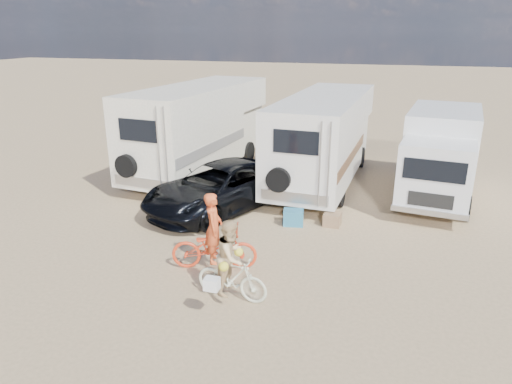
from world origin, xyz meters
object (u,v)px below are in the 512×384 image
(box_truck, at_px, (439,157))
(crate, at_px, (332,219))
(dark_suv, at_px, (220,187))
(bike_man, at_px, (214,248))
(cooler, at_px, (293,217))
(rider_man, at_px, (214,235))
(rider_woman, at_px, (231,264))
(rv_main, at_px, (324,140))
(bike_woman, at_px, (232,278))
(rv_left, at_px, (199,131))

(box_truck, relative_size, crate, 11.75)
(dark_suv, xyz_separation_m, bike_man, (1.27, -3.64, -0.19))
(cooler, bearing_deg, rider_man, -122.63)
(bike_man, relative_size, rider_woman, 1.26)
(rider_man, xyz_separation_m, cooler, (1.20, 3.06, -0.62))
(rv_main, distance_m, rider_man, 7.54)
(bike_man, bearing_deg, rider_woman, -158.64)
(bike_man, height_order, rider_woman, rider_woman)
(bike_woman, height_order, crate, bike_woman)
(box_truck, xyz_separation_m, bike_woman, (-4.37, -7.80, -0.95))
(bike_man, bearing_deg, cooler, -37.08)
(rider_man, bearing_deg, box_truck, -53.57)
(cooler, bearing_deg, rider_woman, -106.06)
(cooler, bearing_deg, bike_woman, -106.06)
(rv_left, height_order, box_truck, rv_left)
(box_truck, relative_size, rider_woman, 3.51)
(dark_suv, distance_m, bike_woman, 5.21)
(bike_man, bearing_deg, bike_woman, -158.64)
(bike_woman, bearing_deg, rv_main, 2.68)
(dark_suv, distance_m, cooler, 2.59)
(box_truck, bearing_deg, rider_man, -121.42)
(box_truck, distance_m, rider_man, 8.49)
(rv_main, bearing_deg, bike_man, -97.56)
(box_truck, bearing_deg, bike_woman, -112.70)
(rv_main, height_order, dark_suv, rv_main)
(bike_woman, bearing_deg, dark_suv, 29.80)
(crate, bearing_deg, rider_woman, -107.83)
(bike_man, xyz_separation_m, crate, (2.28, 3.35, -0.34))
(dark_suv, xyz_separation_m, cooler, (2.47, -0.58, -0.49))
(bike_woman, xyz_separation_m, rider_man, (-0.84, 1.12, 0.37))
(rv_left, height_order, bike_man, rv_left)
(box_truck, relative_size, cooler, 9.74)
(rv_main, bearing_deg, crate, -73.91)
(bike_woman, bearing_deg, rider_man, 42.80)
(box_truck, relative_size, dark_suv, 1.07)
(crate, bearing_deg, dark_suv, 175.49)
(cooler, bearing_deg, rv_left, 128.37)
(box_truck, xyz_separation_m, crate, (-2.93, -3.33, -1.24))
(rv_main, bearing_deg, rider_woman, -90.63)
(dark_suv, height_order, cooler, dark_suv)
(bike_woman, relative_size, crate, 3.35)
(box_truck, distance_m, bike_woman, 8.99)
(dark_suv, distance_m, rider_woman, 5.21)
(rv_main, bearing_deg, rv_left, -173.39)
(rider_woman, distance_m, cooler, 4.23)
(rider_woman, bearing_deg, rider_man, 42.80)
(bike_woman, distance_m, rider_man, 1.45)
(rv_left, relative_size, rider_woman, 4.78)
(box_truck, bearing_deg, cooler, -131.37)
(rider_man, height_order, rider_woman, rider_man)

